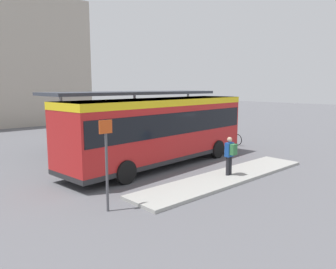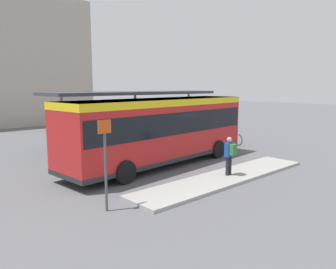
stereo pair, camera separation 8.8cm
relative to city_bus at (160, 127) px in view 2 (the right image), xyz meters
The scene contains 10 objects.
ground_plane 1.86m from the city_bus, behind, with size 120.00×120.00×0.00m, color #5B5B60.
curb_island 4.10m from the city_bus, 83.94° to the right, with size 9.23×1.80×0.12m.
city_bus is the anchor object (origin of this frame).
pedestrian_waiting 3.80m from the city_bus, 80.46° to the right, with size 0.40×0.41×1.60m.
bicycle_black 7.36m from the city_bus, ahead, with size 0.48×1.75×0.75m.
bicycle_green 7.68m from the city_bus, 13.92° to the left, with size 0.48×1.68×0.73m.
bicycle_red 7.90m from the city_bus, 19.14° to the left, with size 0.48×1.56×0.68m.
station_shelter 6.05m from the city_bus, 64.95° to the left, with size 11.65×3.31×3.44m.
potted_planter_near_shelter 3.10m from the city_bus, 97.78° to the left, with size 0.78×0.78×1.28m.
platform_sign 6.13m from the city_bus, 146.58° to the right, with size 0.44×0.08×2.80m.
Camera 2 is at (-10.16, -11.70, 3.79)m, focal length 35.00 mm.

